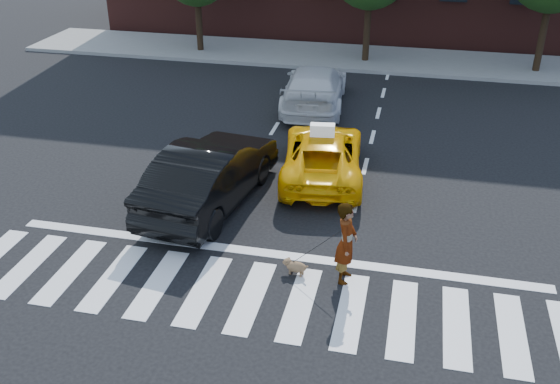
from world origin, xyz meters
name	(u,v)px	position (x,y,z in m)	size (l,w,h in m)	color
ground	(251,297)	(0.00, 0.00, 0.00)	(120.00, 120.00, 0.00)	black
crosswalk	(251,297)	(0.00, 0.00, 0.01)	(13.00, 2.40, 0.01)	silver
stop_line	(270,253)	(0.00, 1.60, 0.01)	(12.00, 0.30, 0.01)	silver
sidewalk_far	(355,58)	(0.00, 17.50, 0.07)	(30.00, 4.00, 0.15)	slate
taxi	(323,154)	(0.48, 5.76, 0.64)	(2.11, 4.58, 1.27)	#F6AE05
black_sedan	(211,174)	(-2.00, 3.56, 0.83)	(1.76, 5.06, 1.67)	black
white_suv	(315,87)	(-0.69, 11.11, 0.74)	(2.08, 5.11, 1.48)	silver
woman	(346,243)	(1.74, 1.02, 0.90)	(0.66, 0.43, 1.80)	#999999
dog	(295,266)	(0.69, 0.97, 0.20)	(0.59, 0.32, 0.34)	brown
taxi_sign	(322,130)	(0.48, 5.56, 1.43)	(0.65, 0.28, 0.32)	white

